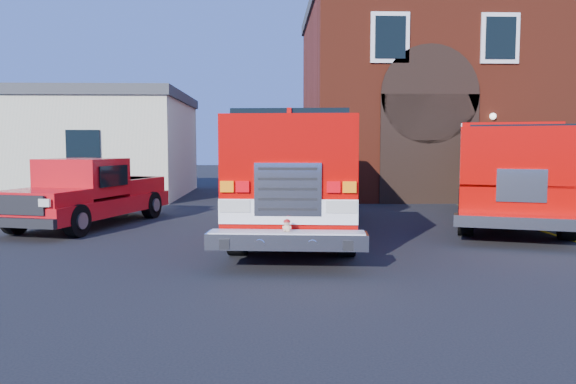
{
  "coord_description": "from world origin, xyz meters",
  "views": [
    {
      "loc": [
        -0.34,
        -11.38,
        2.15
      ],
      "look_at": [
        0.0,
        -1.2,
        1.3
      ],
      "focal_mm": 35.0,
      "sensor_mm": 36.0,
      "label": 1
    }
  ],
  "objects_px": {
    "pickup_truck": "(89,194)",
    "fire_station": "(475,99)",
    "fire_engine": "(298,173)",
    "secondary_truck": "(508,168)",
    "side_building": "(67,144)"
  },
  "relations": [
    {
      "from": "fire_station",
      "to": "side_building",
      "type": "bearing_deg",
      "value": -176.86
    },
    {
      "from": "pickup_truck",
      "to": "fire_station",
      "type": "bearing_deg",
      "value": 35.88
    },
    {
      "from": "side_building",
      "to": "fire_engine",
      "type": "relative_size",
      "value": 1.08
    },
    {
      "from": "side_building",
      "to": "secondary_truck",
      "type": "xyz_separation_m",
      "value": [
        15.35,
        -8.88,
        -0.7
      ]
    },
    {
      "from": "fire_engine",
      "to": "pickup_truck",
      "type": "distance_m",
      "value": 5.72
    },
    {
      "from": "fire_engine",
      "to": "secondary_truck",
      "type": "xyz_separation_m",
      "value": [
        5.97,
        1.61,
        0.03
      ]
    },
    {
      "from": "fire_engine",
      "to": "fire_station",
      "type": "bearing_deg",
      "value": 53.12
    },
    {
      "from": "side_building",
      "to": "pickup_truck",
      "type": "distance_m",
      "value": 10.11
    },
    {
      "from": "side_building",
      "to": "pickup_truck",
      "type": "bearing_deg",
      "value": -67.52
    },
    {
      "from": "side_building",
      "to": "secondary_truck",
      "type": "bearing_deg",
      "value": -30.04
    },
    {
      "from": "pickup_truck",
      "to": "secondary_truck",
      "type": "bearing_deg",
      "value": 1.88
    },
    {
      "from": "fire_station",
      "to": "secondary_truck",
      "type": "height_order",
      "value": "fire_station"
    },
    {
      "from": "fire_engine",
      "to": "secondary_truck",
      "type": "relative_size",
      "value": 1.06
    },
    {
      "from": "fire_station",
      "to": "pickup_truck",
      "type": "distance_m",
      "value": 17.8
    },
    {
      "from": "fire_station",
      "to": "pickup_truck",
      "type": "bearing_deg",
      "value": -144.12
    }
  ]
}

